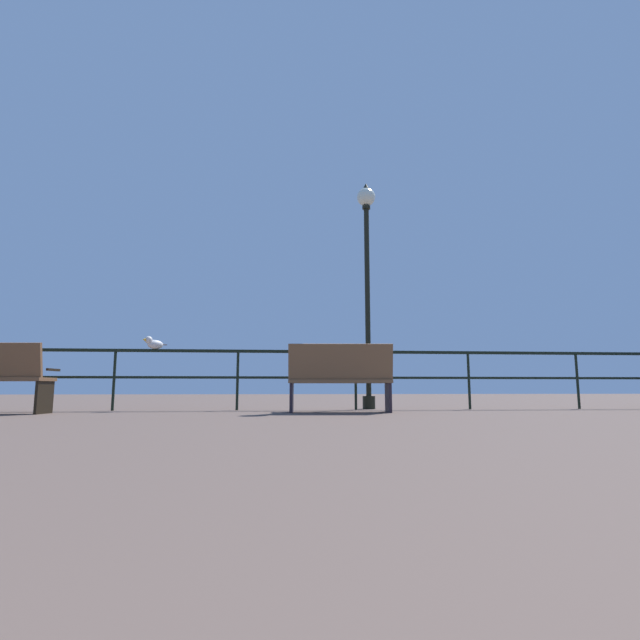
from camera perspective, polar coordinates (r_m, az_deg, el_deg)
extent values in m
cube|color=black|center=(8.20, 4.20, -3.78)|extent=(19.60, 0.05, 0.05)
cube|color=black|center=(8.18, 4.23, -6.80)|extent=(19.60, 0.04, 0.04)
cylinder|color=black|center=(8.48, -23.12, -6.55)|extent=(0.04, 0.04, 0.96)
cylinder|color=black|center=(8.10, -9.70, -7.04)|extent=(0.04, 0.04, 0.96)
cylinder|color=black|center=(8.18, 4.23, -7.14)|extent=(0.04, 0.04, 0.96)
cylinder|color=black|center=(8.72, 17.15, -6.86)|extent=(0.04, 0.04, 0.96)
cylinder|color=black|center=(9.63, 28.08, -6.35)|extent=(0.04, 0.04, 0.96)
cube|color=black|center=(7.89, -29.74, -7.84)|extent=(0.08, 0.41, 0.48)
cube|color=black|center=(8.05, -28.92, -5.16)|extent=(0.06, 0.32, 0.04)
cube|color=brown|center=(7.32, 2.36, -7.25)|extent=(1.56, 0.62, 0.05)
cube|color=brown|center=(7.10, 2.44, -5.02)|extent=(1.53, 0.27, 0.55)
cube|color=#271E27|center=(7.39, 8.05, -8.95)|extent=(0.08, 0.45, 0.45)
cube|color=#271E27|center=(7.59, 7.78, -6.16)|extent=(0.06, 0.35, 0.04)
cube|color=#271E27|center=(7.32, -3.37, -9.03)|extent=(0.08, 0.45, 0.45)
cube|color=#271E27|center=(7.52, -3.27, -6.20)|extent=(0.06, 0.35, 0.04)
cylinder|color=black|center=(8.48, 5.79, -9.65)|extent=(0.22, 0.22, 0.22)
cylinder|color=black|center=(8.62, 5.62, 2.36)|extent=(0.09, 0.09, 3.37)
cylinder|color=black|center=(9.08, 5.47, 13.07)|extent=(0.14, 0.14, 0.06)
sphere|color=silver|center=(9.16, 5.45, 14.22)|extent=(0.33, 0.33, 0.33)
cone|color=black|center=(9.24, 5.44, 15.47)|extent=(0.11, 0.11, 0.10)
ellipsoid|color=silver|center=(8.34, -18.85, -2.76)|extent=(0.31, 0.30, 0.15)
ellipsoid|color=gray|center=(8.34, -18.84, -2.60)|extent=(0.26, 0.26, 0.05)
sphere|color=silver|center=(8.28, -19.55, -2.23)|extent=(0.12, 0.12, 0.12)
cone|color=gold|center=(8.24, -20.04, -2.18)|extent=(0.07, 0.07, 0.05)
cube|color=gray|center=(8.41, -17.97, -2.79)|extent=(0.12, 0.11, 0.02)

